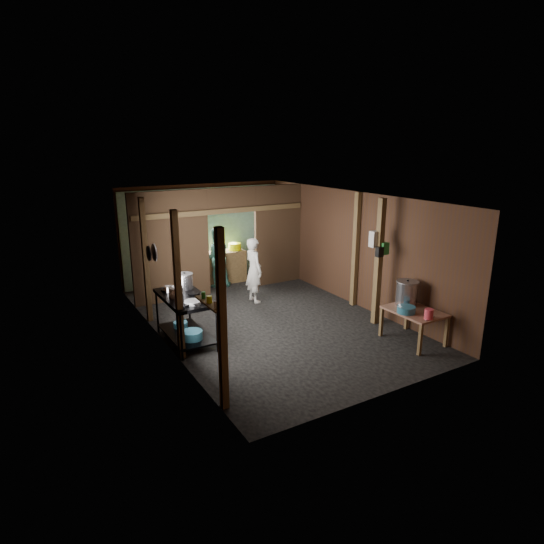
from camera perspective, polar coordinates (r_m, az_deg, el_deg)
floor at (r=9.76m, az=-0.59°, el=-5.95°), size 4.50×7.00×0.00m
ceiling at (r=9.12m, az=-0.64°, el=9.41°), size 4.50×7.00×0.00m
wall_back at (r=12.44m, az=-8.64°, el=4.92°), size 4.50×0.00×2.60m
wall_front at (r=6.67m, az=14.46°, el=-5.05°), size 4.50×0.00×2.60m
wall_left at (r=8.51m, az=-13.91°, el=-0.47°), size 0.00×7.00×2.60m
wall_right at (r=10.61m, az=10.02°, el=2.97°), size 0.00×7.00×2.60m
partition_left at (r=10.81m, az=-12.59°, el=3.06°), size 1.85×0.10×2.60m
partition_right at (r=11.98m, az=0.74°, el=4.67°), size 1.35×0.10×2.60m
partition_header at (r=11.21m, az=-5.14°, el=9.01°), size 1.30×0.10×0.60m
turquoise_panel at (r=12.40m, az=-8.52°, el=4.65°), size 4.40×0.06×2.50m
back_counter at (r=12.26m, az=-6.21°, el=0.64°), size 1.20×0.50×0.85m
wall_clock at (r=12.35m, az=-7.49°, el=7.70°), size 0.20×0.03×0.20m
post_left_a at (r=6.20m, az=-6.30°, el=-6.24°), size 0.10×0.12×2.60m
post_left_b at (r=7.79m, az=-11.72°, el=-1.83°), size 0.10×0.12×2.60m
post_left_c at (r=9.65m, az=-15.57°, el=1.33°), size 0.10×0.12×2.60m
post_right at (r=10.42m, az=10.43°, el=2.71°), size 0.10×0.12×2.60m
post_free at (r=9.41m, az=13.22°, el=1.14°), size 0.12×0.12×2.60m
cross_beam at (r=11.09m, az=-6.17°, el=7.61°), size 4.40×0.12×0.12m
pan_lid_big at (r=8.80m, az=-14.56°, el=2.39°), size 0.03×0.34×0.34m
pan_lid_small at (r=9.20m, az=-15.21°, el=2.27°), size 0.03×0.30×0.30m
wall_shelf at (r=6.61m, az=-7.86°, el=-3.96°), size 0.14×0.80×0.03m
jar_white at (r=6.37m, az=-7.02°, el=-4.07°), size 0.07×0.07×0.10m
jar_yellow at (r=6.59m, az=-7.88°, el=-3.42°), size 0.08×0.08×0.10m
jar_green at (r=6.78m, az=-8.60°, el=-2.89°), size 0.06×0.06×0.10m
bag_white at (r=9.33m, az=12.84°, el=4.06°), size 0.22×0.15×0.32m
bag_green at (r=9.35m, az=13.90°, el=2.89°), size 0.16×0.12×0.24m
bag_black at (r=9.25m, az=13.34°, el=2.47°), size 0.14×0.10×0.20m
gas_range at (r=8.69m, az=-10.78°, el=-5.84°), size 0.79×1.54×0.91m
prep_table at (r=9.01m, az=17.29°, el=-6.47°), size 0.76×1.05×0.62m
stove_pot_large at (r=8.93m, az=-10.89°, el=-1.19°), size 0.41×0.41×0.32m
stove_pot_med at (r=8.40m, az=-11.94°, el=-2.65°), size 0.30×0.30×0.24m
stove_saucepan at (r=8.83m, az=-12.88°, el=-2.09°), size 0.20×0.20×0.11m
frying_pan at (r=8.12m, az=-9.87°, el=-3.73°), size 0.36×0.56×0.07m
blue_tub_front at (r=8.49m, az=-9.98°, el=-7.80°), size 0.38×0.38×0.16m
blue_tub_back at (r=9.05m, az=-11.40°, el=-6.49°), size 0.27×0.27×0.11m
stock_pot at (r=9.09m, az=16.55°, el=-2.60°), size 0.55×0.55×0.50m
wash_basin at (r=8.72m, az=16.49°, el=-4.55°), size 0.37×0.37×0.12m
pink_bucket at (r=8.54m, az=19.07°, el=-5.00°), size 0.18×0.18×0.18m
knife at (r=8.58m, az=19.21°, el=-5.51°), size 0.30×0.09×0.01m
yellow_tub at (r=12.28m, az=-4.71°, el=3.20°), size 0.33×0.33×0.19m
red_cup at (r=12.05m, az=-7.28°, el=2.72°), size 0.11×0.11×0.12m
cook at (r=10.61m, az=-2.29°, el=0.23°), size 0.38×0.57×1.53m
worker_back at (r=11.86m, az=-7.04°, el=1.83°), size 0.85×0.72×1.55m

